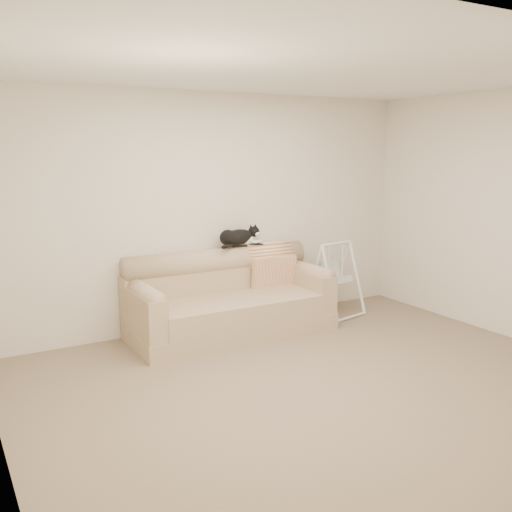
{
  "coord_description": "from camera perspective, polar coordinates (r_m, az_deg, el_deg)",
  "views": [
    {
      "loc": [
        -2.79,
        -3.75,
        2.0
      ],
      "look_at": [
        0.11,
        1.27,
        0.9
      ],
      "focal_mm": 40.0,
      "sensor_mm": 36.0,
      "label": 1
    }
  ],
  "objects": [
    {
      "name": "remote_b",
      "position": [
        6.52,
        -0.03,
        1.13
      ],
      "size": [
        0.17,
        0.06,
        0.02
      ],
      "color": "black",
      "rests_on": "sofa"
    },
    {
      "name": "tuxedo_cat",
      "position": [
        6.44,
        -1.76,
        1.91
      ],
      "size": [
        0.59,
        0.33,
        0.24
      ],
      "color": "black",
      "rests_on": "sofa"
    },
    {
      "name": "sofa",
      "position": [
        6.25,
        -2.78,
        -4.54
      ],
      "size": [
        2.2,
        0.93,
        0.9
      ],
      "color": "tan",
      "rests_on": "ground"
    },
    {
      "name": "room_shell",
      "position": [
        4.7,
        6.61,
        4.91
      ],
      "size": [
        5.04,
        4.04,
        2.6
      ],
      "color": "beige",
      "rests_on": "ground"
    },
    {
      "name": "throw_blanket",
      "position": [
        6.66,
        1.19,
        -0.26
      ],
      "size": [
        0.57,
        0.38,
        0.58
      ],
      "color": "#BD5D37",
      "rests_on": "sofa"
    },
    {
      "name": "ground_plane",
      "position": [
        5.09,
        6.23,
        -12.47
      ],
      "size": [
        5.0,
        5.0,
        0.0
      ],
      "primitive_type": "plane",
      "color": "#786550",
      "rests_on": "ground"
    },
    {
      "name": "remote_a",
      "position": [
        6.47,
        -1.54,
        1.06
      ],
      "size": [
        0.18,
        0.06,
        0.03
      ],
      "color": "black",
      "rests_on": "sofa"
    },
    {
      "name": "baby_swing",
      "position": [
        6.98,
        7.88,
        -2.2
      ],
      "size": [
        0.65,
        0.68,
        0.89
      ],
      "color": "white",
      "rests_on": "ground"
    }
  ]
}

